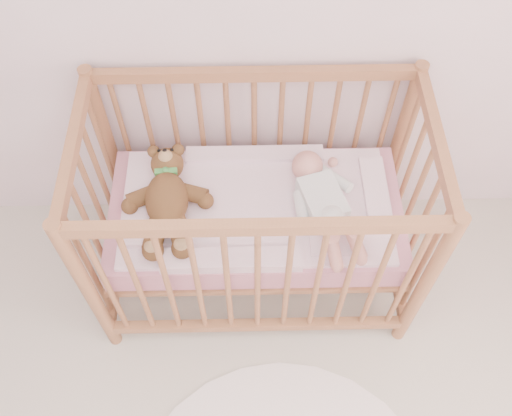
{
  "coord_description": "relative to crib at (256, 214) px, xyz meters",
  "views": [
    {
      "loc": [
        0.12,
        0.29,
        2.52
      ],
      "look_at": [
        0.15,
        1.55,
        0.62
      ],
      "focal_mm": 40.0,
      "sensor_mm": 36.0,
      "label": 1
    }
  ],
  "objects": [
    {
      "name": "blanket",
      "position": [
        0.0,
        0.0,
        0.06
      ],
      "size": [
        1.1,
        0.58,
        0.06
      ],
      "primitive_type": null,
      "color": "#FCADCC",
      "rests_on": "mattress"
    },
    {
      "name": "crib",
      "position": [
        0.0,
        0.0,
        0.0
      ],
      "size": [
        1.36,
        0.76,
        1.0
      ],
      "primitive_type": null,
      "color": "#A26745",
      "rests_on": "floor"
    },
    {
      "name": "mattress",
      "position": [
        0.0,
        0.0,
        -0.01
      ],
      "size": [
        1.22,
        0.62,
        0.13
      ],
      "primitive_type": "cube",
      "color": "pink",
      "rests_on": "crib"
    },
    {
      "name": "teddy_bear",
      "position": [
        -0.36,
        -0.02,
        0.15
      ],
      "size": [
        0.42,
        0.57,
        0.15
      ],
      "primitive_type": null,
      "rotation": [
        0.0,
        0.0,
        0.06
      ],
      "color": "brown",
      "rests_on": "blanket"
    },
    {
      "name": "baby",
      "position": [
        0.27,
        -0.02,
        0.14
      ],
      "size": [
        0.44,
        0.64,
        0.14
      ],
      "primitive_type": null,
      "rotation": [
        0.0,
        0.0,
        0.29
      ],
      "color": "white",
      "rests_on": "blanket"
    }
  ]
}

